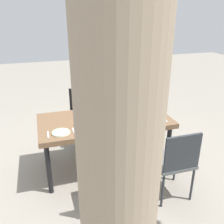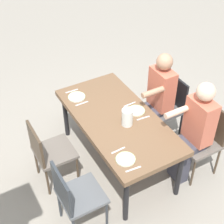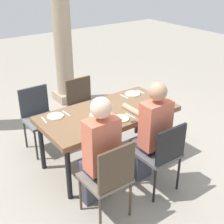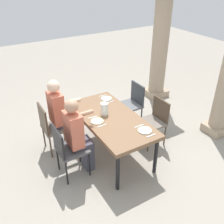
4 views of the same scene
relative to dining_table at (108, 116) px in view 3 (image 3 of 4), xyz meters
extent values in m
plane|color=gray|center=(0.00, 0.00, -0.68)|extent=(16.00, 16.00, 0.00)
cube|color=brown|center=(0.00, 0.00, 0.03)|extent=(1.74, 0.87, 0.06)
cylinder|color=black|center=(-0.79, 0.35, -0.34)|extent=(0.06, 0.06, 0.68)
cylinder|color=black|center=(0.79, 0.35, -0.34)|extent=(0.06, 0.06, 0.68)
cylinder|color=black|center=(-0.79, -0.35, -0.34)|extent=(0.06, 0.06, 0.68)
cylinder|color=black|center=(0.79, -0.35, -0.34)|extent=(0.06, 0.06, 0.68)
cube|color=#5B5E61|center=(-0.59, 0.77, -0.21)|extent=(0.44, 0.44, 0.04)
cube|color=#2D3338|center=(-0.59, 0.97, 0.00)|extent=(0.42, 0.03, 0.43)
cylinder|color=#2D3338|center=(-0.78, 0.58, -0.45)|extent=(0.03, 0.03, 0.44)
cylinder|color=#2D3338|center=(-0.40, 0.58, -0.45)|extent=(0.03, 0.03, 0.44)
cylinder|color=#2D3338|center=(-0.78, 0.96, -0.45)|extent=(0.03, 0.03, 0.44)
cylinder|color=#2D3338|center=(-0.40, 0.96, -0.45)|extent=(0.03, 0.03, 0.44)
cube|color=#6A6158|center=(-0.59, -0.77, -0.21)|extent=(0.44, 0.44, 0.04)
cube|color=#473828|center=(-0.59, -0.97, 0.02)|extent=(0.42, 0.03, 0.47)
cylinder|color=#473828|center=(-0.40, -0.58, -0.45)|extent=(0.03, 0.03, 0.44)
cylinder|color=#473828|center=(-0.78, -0.58, -0.45)|extent=(0.03, 0.03, 0.44)
cylinder|color=#473828|center=(-0.40, -0.96, -0.45)|extent=(0.03, 0.03, 0.44)
cylinder|color=#473828|center=(-0.78, -0.96, -0.45)|extent=(0.03, 0.03, 0.44)
cube|color=#6A6158|center=(0.13, 0.77, -0.22)|extent=(0.44, 0.44, 0.04)
cube|color=#473828|center=(0.13, 0.97, -0.01)|extent=(0.42, 0.03, 0.42)
cylinder|color=#473828|center=(-0.06, 0.58, -0.46)|extent=(0.03, 0.03, 0.44)
cylinder|color=#473828|center=(0.32, 0.58, -0.46)|extent=(0.03, 0.03, 0.44)
cylinder|color=#473828|center=(-0.06, 0.96, -0.46)|extent=(0.03, 0.03, 0.44)
cylinder|color=#473828|center=(0.32, 0.96, -0.46)|extent=(0.03, 0.03, 0.44)
cube|color=#4F4F50|center=(0.13, -0.77, -0.20)|extent=(0.44, 0.44, 0.04)
cube|color=black|center=(0.13, -0.97, 0.01)|extent=(0.42, 0.03, 0.42)
cylinder|color=black|center=(0.32, -0.58, -0.45)|extent=(0.03, 0.03, 0.46)
cylinder|color=black|center=(-0.06, -0.58, -0.45)|extent=(0.03, 0.03, 0.46)
cylinder|color=black|center=(0.32, -0.96, -0.45)|extent=(0.03, 0.03, 0.46)
cylinder|color=black|center=(-0.06, -0.96, -0.45)|extent=(0.03, 0.03, 0.46)
cube|color=#3F3F4C|center=(-0.59, -0.53, -0.45)|extent=(0.24, 0.14, 0.46)
cube|color=#3F3F4C|center=(-0.59, -0.62, -0.17)|extent=(0.28, 0.32, 0.10)
cube|color=#CC664C|center=(-0.59, -0.73, 0.16)|extent=(0.34, 0.20, 0.56)
sphere|color=beige|center=(-0.59, -0.73, 0.57)|extent=(0.21, 0.21, 0.21)
cylinder|color=beige|center=(-0.45, -0.49, 0.29)|extent=(0.07, 0.30, 0.07)
cube|color=#3F3F4C|center=(0.13, -0.52, -0.45)|extent=(0.24, 0.14, 0.46)
cube|color=#3F3F4C|center=(0.13, -0.61, -0.17)|extent=(0.28, 0.32, 0.10)
cube|color=#CC664C|center=(0.13, -0.72, 0.16)|extent=(0.34, 0.20, 0.54)
sphere|color=tan|center=(0.13, -0.72, 0.55)|extent=(0.20, 0.20, 0.20)
cylinder|color=tan|center=(-0.01, -0.48, 0.28)|extent=(0.07, 0.30, 0.07)
cube|color=tan|center=(0.52, 2.15, -0.60)|extent=(0.42, 0.42, 0.16)
cylinder|color=tan|center=(0.52, 2.15, 0.80)|extent=(0.32, 0.32, 2.63)
cylinder|color=white|center=(-0.61, 0.26, 0.07)|extent=(0.21, 0.21, 0.01)
torus|color=#A4C786|center=(-0.61, 0.26, 0.08)|extent=(0.21, 0.21, 0.01)
cube|color=silver|center=(-0.76, 0.26, 0.07)|extent=(0.03, 0.17, 0.01)
cube|color=silver|center=(-0.46, 0.26, 0.07)|extent=(0.03, 0.17, 0.01)
cylinder|color=silver|center=(0.00, -0.26, 0.07)|extent=(0.21, 0.21, 0.01)
torus|color=#A0BE77|center=(0.00, -0.26, 0.08)|extent=(0.21, 0.21, 0.01)
cube|color=silver|center=(-0.15, -0.26, 0.07)|extent=(0.03, 0.17, 0.01)
cube|color=silver|center=(0.15, -0.26, 0.07)|extent=(0.02, 0.17, 0.01)
cylinder|color=white|center=(0.60, 0.25, 0.07)|extent=(0.22, 0.22, 0.01)
torus|color=#A4C786|center=(0.60, 0.25, 0.08)|extent=(0.22, 0.22, 0.01)
cube|color=silver|center=(0.45, 0.25, 0.07)|extent=(0.02, 0.17, 0.01)
cube|color=silver|center=(0.75, 0.25, 0.07)|extent=(0.02, 0.17, 0.01)
cylinder|color=white|center=(-0.15, -0.04, 0.17)|extent=(0.13, 0.13, 0.21)
cylinder|color=#EFEAC6|center=(-0.15, -0.04, 0.14)|extent=(0.12, 0.12, 0.13)
camera|label=1|loc=(0.77, 2.90, 1.43)|focal=39.50mm
camera|label=2|loc=(-2.69, 1.60, 2.75)|focal=56.28mm
camera|label=3|loc=(-2.01, -2.86, 1.80)|focal=49.42mm
camera|label=4|loc=(3.08, -1.81, 2.29)|focal=40.63mm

